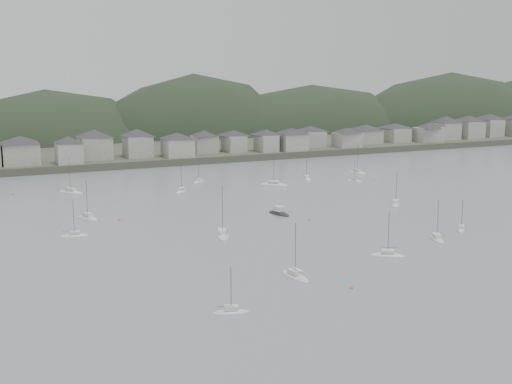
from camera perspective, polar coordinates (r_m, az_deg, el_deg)
name	(u,v)px	position (r m, az deg, el deg)	size (l,w,h in m)	color
ground	(431,296)	(120.59, 15.17, -8.88)	(900.00, 900.00, 0.00)	slate
far_shore_land	(100,136)	(390.59, -13.59, 4.83)	(900.00, 250.00, 3.00)	#383D2D
forested_ridge	(119,163)	(368.18, -11.99, 2.55)	(851.55, 103.94, 102.57)	black
waterfront_town	(258,138)	(298.90, 0.19, 4.78)	(451.48, 28.46, 12.92)	gray
sailboat_lead	(388,256)	(143.17, 11.54, -5.51)	(7.71, 6.37, 10.50)	silver
moored_fleet	(251,216)	(177.71, -0.45, -2.11)	(259.57, 170.63, 14.00)	silver
motor_launch_far	(279,213)	(180.47, 2.05, -1.88)	(4.73, 8.62, 3.95)	black
mooring_buoys	(284,225)	(167.19, 2.52, -2.96)	(165.61, 147.56, 0.70)	#CC6C44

